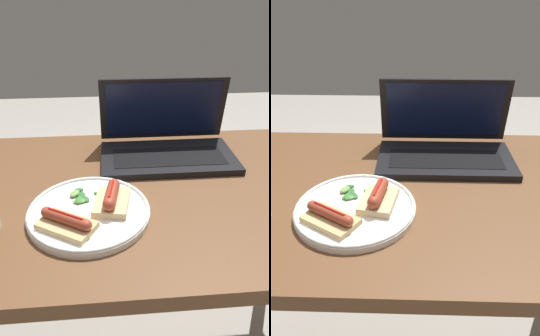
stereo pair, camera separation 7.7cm
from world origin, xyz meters
TOP-DOWN VIEW (x-y plane):
  - desk at (0.00, 0.00)m, footprint 1.28×0.65m
  - laptop at (0.09, 0.17)m, footprint 0.37×0.23m
  - plate at (-0.12, -0.10)m, footprint 0.27×0.27m
  - sausage_toast_left at (-0.16, -0.16)m, footprint 0.13×0.11m
  - sausage_toast_middle at (-0.07, -0.09)m, footprint 0.09×0.11m
  - salad_pile at (-0.14, -0.05)m, footprint 0.08×0.06m

SIDE VIEW (x-z plane):
  - desk at x=0.00m, z-range 0.28..0.98m
  - plate at x=-0.12m, z-range 0.71..0.73m
  - salad_pile at x=-0.14m, z-range 0.72..0.73m
  - sausage_toast_left at x=-0.16m, z-range 0.71..0.75m
  - sausage_toast_middle at x=-0.07m, z-range 0.71..0.76m
  - laptop at x=0.09m, z-range 0.64..0.85m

